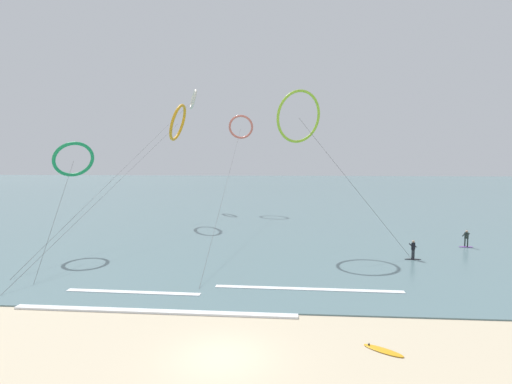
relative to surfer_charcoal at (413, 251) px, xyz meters
The scene contains 13 objects.
ground_plane 22.86m from the surfer_charcoal, 127.35° to the right, with size 400.00×400.00×0.00m, color beige.
sea_water 88.00m from the surfer_charcoal, 99.06° to the left, with size 400.00×200.00×0.08m, color slate.
surfer_charcoal is the anchor object (origin of this frame).
surfer_violet 8.75m from the surfer_charcoal, 38.56° to the left, with size 1.40×0.72×1.70m.
kite_amber 36.15m from the surfer_charcoal, 141.66° to the left, with size 3.91×35.29×16.67m.
kite_ivory 51.12m from the surfer_charcoal, 126.44° to the left, with size 4.12×48.69×21.80m.
kite_lime 16.43m from the surfer_charcoal, 153.00° to the left, with size 12.38×7.10×15.60m.
kite_emerald 32.35m from the surfer_charcoal, behind, with size 4.92×13.02×10.51m.
kite_coral 40.38m from the surfer_charcoal, 119.60° to the left, with size 4.31×43.70×16.40m.
surfboard_spare 18.33m from the surfer_charcoal, 111.13° to the right, with size 1.84×1.55×0.20m.
wave_crest_near 22.92m from the surfer_charcoal, 144.41° to the right, with size 16.57×0.50×0.12m, color white.
wave_crest_mid 23.41m from the surfer_charcoal, 153.91° to the right, with size 8.98×0.50×0.12m, color white.
wave_crest_far 13.01m from the surfer_charcoal, 137.41° to the right, with size 12.56×0.50×0.12m, color white.
Camera 1 is at (2.78, -16.83, 8.71)m, focal length 27.93 mm.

